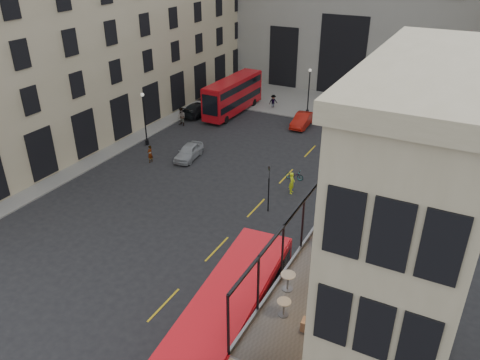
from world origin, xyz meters
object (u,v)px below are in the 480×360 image
at_px(traffic_light_far, 214,97).
at_px(car_a, 189,152).
at_px(car_b, 302,120).
at_px(cyclist, 292,183).
at_px(pedestrian_b, 273,102).
at_px(cafe_chair_d, 352,246).
at_px(traffic_light_near, 269,183).
at_px(street_lamp_a, 145,122).
at_px(bicycle, 294,175).
at_px(pedestrian_e, 150,154).
at_px(cafe_table_mid, 288,279).
at_px(cafe_table_near, 284,306).
at_px(cafe_chair_b, 326,298).
at_px(bus_near, 222,340).
at_px(pedestrian_a, 182,117).
at_px(street_lamp_b, 308,94).
at_px(car_c, 199,109).
at_px(pedestrian_d, 428,129).
at_px(cafe_chair_c, 338,275).
at_px(bus_far, 233,94).
at_px(cafe_table_far, 324,241).
at_px(cafe_chair_a, 307,325).

distance_m(traffic_light_far, car_a, 11.47).
relative_size(car_b, cyclist, 2.40).
distance_m(pedestrian_b, cafe_chair_d, 35.29).
height_order(traffic_light_near, street_lamp_a, street_lamp_a).
bearing_deg(bicycle, pedestrian_e, 98.15).
bearing_deg(cyclist, cafe_table_mid, -169.60).
bearing_deg(cafe_table_near, traffic_light_near, 116.38).
height_order(car_b, cafe_chair_d, cafe_chair_d).
relative_size(cafe_table_near, cafe_chair_b, 0.85).
bearing_deg(bus_near, traffic_light_near, 106.79).
xyz_separation_m(pedestrian_a, pedestrian_b, (6.57, 9.88, -0.13)).
xyz_separation_m(street_lamp_b, cafe_table_mid, (11.55, -34.58, 2.76)).
bearing_deg(pedestrian_b, car_a, -144.92).
bearing_deg(traffic_light_near, bus_near, -73.21).
bearing_deg(car_c, car_a, 124.50).
relative_size(traffic_light_near, car_b, 0.87).
bearing_deg(car_c, cyclist, 150.32).
xyz_separation_m(traffic_light_near, car_c, (-16.00, 15.87, -1.69)).
distance_m(traffic_light_far, cafe_chair_d, 33.09).
bearing_deg(pedestrian_e, pedestrian_d, 132.76).
bearing_deg(cafe_chair_b, cafe_chair_c, 90.06).
bearing_deg(street_lamp_a, pedestrian_b, 67.38).
relative_size(pedestrian_a, cafe_table_mid, 2.36).
xyz_separation_m(car_c, bicycle, (15.83, -10.08, -0.33)).
relative_size(car_b, cafe_chair_b, 5.03).
height_order(street_lamp_b, cafe_table_near, cafe_table_near).
xyz_separation_m(bicycle, cafe_chair_d, (8.43, -14.16, 4.42)).
bearing_deg(bicycle, bus_far, 40.98).
height_order(street_lamp_a, car_c, street_lamp_a).
distance_m(car_c, cafe_chair_d, 34.54).
distance_m(traffic_light_far, street_lamp_a, 10.20).
xyz_separation_m(street_lamp_b, cafe_table_far, (12.01, -31.01, 2.73)).
bearing_deg(car_b, pedestrian_a, -155.65).
distance_m(bus_near, car_b, 34.04).
bearing_deg(pedestrian_e, bicycle, 105.02).
bearing_deg(bicycle, car_b, 13.55).
xyz_separation_m(bus_far, cafe_chair_d, (21.15, -26.74, 2.55)).
xyz_separation_m(pedestrian_b, pedestrian_d, (17.77, -0.76, -0.06)).
distance_m(cafe_table_mid, cafe_chair_b, 1.79).
height_order(bus_near, pedestrian_e, bus_near).
distance_m(bicycle, cafe_table_mid, 20.13).
xyz_separation_m(car_b, cafe_chair_a, (12.26, -32.42, 4.15)).
bearing_deg(car_b, cafe_table_far, -69.71).
bearing_deg(cafe_chair_c, cafe_chair_b, -89.94).
bearing_deg(bus_near, street_lamp_b, 104.43).
height_order(bus_far, bicycle, bus_far).
xyz_separation_m(car_a, car_c, (-5.49, 10.66, 0.05)).
distance_m(bus_far, cyclist, 20.08).
xyz_separation_m(cafe_table_near, cafe_table_far, (0.01, 5.11, 0.03)).
distance_m(street_lamp_a, cafe_chair_d, 28.30).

